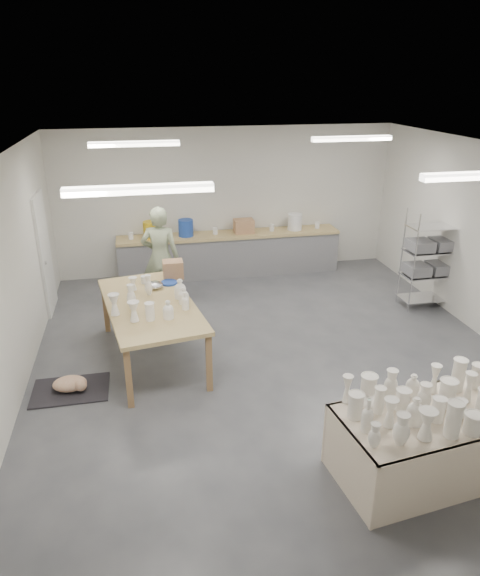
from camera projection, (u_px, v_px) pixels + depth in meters
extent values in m
plane|color=#424449|center=(275.00, 361.00, 7.62)|extent=(8.00, 8.00, 0.00)
cube|color=white|center=(281.00, 156.00, 6.47)|extent=(7.00, 8.00, 0.02)
cube|color=silver|center=(227.00, 201.00, 10.66)|extent=(7.00, 0.02, 3.00)
cube|color=silver|center=(437.00, 469.00, 3.42)|extent=(7.00, 0.02, 3.00)
cube|color=silver|center=(7.00, 286.00, 6.39)|extent=(0.02, 8.00, 3.00)
cube|color=white|center=(45.00, 254.00, 8.92)|extent=(0.05, 0.90, 2.10)
cube|color=white|center=(139.00, 189.00, 4.80)|extent=(1.40, 0.12, 0.08)
cube|color=white|center=(134.00, 144.00, 7.96)|extent=(1.40, 0.12, 0.08)
cube|color=white|center=(352.00, 139.00, 8.63)|extent=(1.40, 0.12, 0.08)
cube|color=tan|center=(230.00, 235.00, 10.61)|extent=(4.60, 0.60, 0.06)
cube|color=slate|center=(230.00, 255.00, 10.78)|extent=(4.60, 0.55, 0.84)
cylinder|color=gold|center=(151.00, 230.00, 10.24)|extent=(0.30, 0.30, 0.34)
cylinder|color=#1E42A6|center=(186.00, 228.00, 10.37)|extent=(0.30, 0.30, 0.34)
cylinder|color=white|center=(295.00, 222.00, 10.79)|extent=(0.30, 0.30, 0.34)
cube|color=#A2724E|center=(244.00, 226.00, 10.60)|extent=(0.40, 0.30, 0.28)
cylinder|color=white|center=(131.00, 236.00, 10.20)|extent=(0.10, 0.10, 0.14)
cylinder|color=white|center=(215.00, 231.00, 10.52)|extent=(0.10, 0.10, 0.14)
cylinder|color=white|center=(272.00, 228.00, 10.74)|extent=(0.10, 0.10, 0.14)
cylinder|color=white|center=(317.00, 225.00, 10.92)|extent=(0.10, 0.10, 0.14)
cylinder|color=silver|center=(414.00, 265.00, 8.85)|extent=(0.02, 0.02, 1.80)
cylinder|color=silver|center=(458.00, 261.00, 9.01)|extent=(0.02, 0.02, 1.80)
cylinder|color=silver|center=(402.00, 257.00, 9.25)|extent=(0.02, 0.02, 1.80)
cylinder|color=silver|center=(444.00, 254.00, 9.40)|extent=(0.02, 0.02, 1.80)
cube|color=silver|center=(424.00, 298.00, 9.42)|extent=(0.88, 0.48, 0.02)
cube|color=silver|center=(427.00, 275.00, 9.24)|extent=(0.88, 0.48, 0.02)
cube|color=silver|center=(431.00, 251.00, 9.07)|extent=(0.88, 0.48, 0.02)
cube|color=silver|center=(434.00, 226.00, 8.90)|extent=(0.88, 0.48, 0.02)
cube|color=slate|center=(417.00, 269.00, 9.16)|extent=(0.38, 0.42, 0.18)
cube|color=slate|center=(439.00, 268.00, 9.24)|extent=(0.38, 0.42, 0.18)
cube|color=slate|center=(420.00, 245.00, 8.98)|extent=(0.38, 0.42, 0.18)
cube|color=slate|center=(443.00, 244.00, 9.06)|extent=(0.38, 0.42, 0.18)
cube|color=olive|center=(434.00, 445.00, 5.41)|extent=(1.96, 1.07, 0.64)
cube|color=beige|center=(440.00, 413.00, 5.25)|extent=(2.22, 1.26, 0.03)
cube|color=beige|center=(462.00, 474.00, 4.95)|extent=(2.10, 0.29, 0.74)
cube|color=beige|center=(412.00, 414.00, 5.82)|extent=(2.10, 0.29, 0.74)
cube|color=tan|center=(150.00, 305.00, 7.39)|extent=(1.56, 2.55, 0.06)
cube|color=olive|center=(114.00, 377.00, 6.45)|extent=(0.08, 0.08, 0.84)
cube|color=olive|center=(197.00, 368.00, 6.64)|extent=(0.08, 0.08, 0.84)
cube|color=olive|center=(117.00, 305.00, 8.48)|extent=(0.08, 0.08, 0.84)
cube|color=olive|center=(181.00, 299.00, 8.68)|extent=(0.08, 0.08, 0.84)
ellipsoid|color=silver|center=(155.00, 285.00, 7.87)|extent=(0.26, 0.26, 0.12)
cylinder|color=#1E42A6|center=(169.00, 283.00, 8.06)|extent=(0.26, 0.26, 0.03)
cylinder|color=white|center=(144.00, 280.00, 8.06)|extent=(0.11, 0.11, 0.12)
cube|color=#A2724E|center=(173.00, 269.00, 8.26)|extent=(0.32, 0.26, 0.28)
cube|color=black|center=(71.00, 390.00, 6.90)|extent=(1.00, 0.70, 0.02)
ellipsoid|color=white|center=(70.00, 383.00, 6.86)|extent=(0.50, 0.39, 0.19)
sphere|color=white|center=(81.00, 385.00, 6.79)|extent=(0.16, 0.16, 0.16)
imported|color=#9DAC85|center=(160.00, 257.00, 9.14)|extent=(0.75, 0.58, 1.85)
cylinder|color=#A62917|center=(162.00, 284.00, 9.63)|extent=(0.39, 0.39, 0.04)
cylinder|color=silver|center=(169.00, 291.00, 9.73)|extent=(0.02, 0.02, 0.29)
cylinder|color=silver|center=(157.00, 290.00, 9.77)|extent=(0.02, 0.02, 0.29)
cylinder|color=silver|center=(160.00, 294.00, 9.56)|extent=(0.02, 0.02, 0.29)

